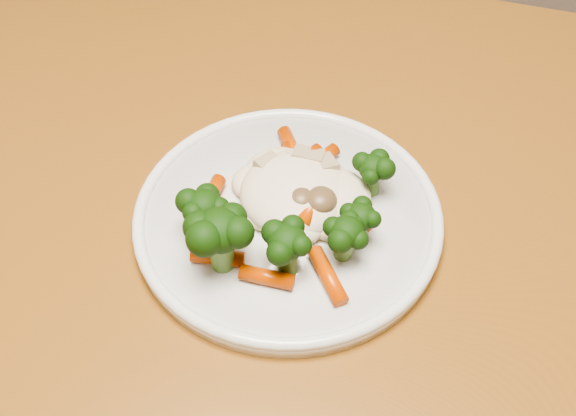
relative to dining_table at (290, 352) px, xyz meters
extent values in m
cube|color=#955C22|center=(0.00, 0.00, 0.07)|extent=(1.42, 1.05, 0.04)
cube|color=#955C22|center=(-0.64, 0.28, -0.31)|extent=(0.07, 0.07, 0.71)
cylinder|color=white|center=(-0.03, 0.06, 0.10)|extent=(0.24, 0.24, 0.01)
ellipsoid|color=#F8E8C7|center=(-0.03, 0.07, 0.12)|extent=(0.11, 0.09, 0.04)
ellipsoid|color=black|center=(-0.08, 0.01, 0.12)|extent=(0.05, 0.05, 0.04)
ellipsoid|color=black|center=(-0.05, -0.01, 0.13)|extent=(0.06, 0.06, 0.05)
ellipsoid|color=black|center=(-0.01, 0.01, 0.12)|extent=(0.05, 0.05, 0.04)
ellipsoid|color=black|center=(0.03, 0.04, 0.12)|extent=(0.04, 0.04, 0.04)
ellipsoid|color=black|center=(0.03, 0.06, 0.12)|extent=(0.04, 0.04, 0.03)
ellipsoid|color=black|center=(0.02, 0.11, 0.12)|extent=(0.04, 0.04, 0.03)
cylinder|color=#DF4D05|center=(-0.05, 0.10, 0.11)|extent=(0.04, 0.05, 0.01)
cylinder|color=#DF4D05|center=(-0.03, 0.12, 0.11)|extent=(0.02, 0.04, 0.01)
cylinder|color=#DF4D05|center=(0.01, 0.08, 0.11)|extent=(0.05, 0.03, 0.01)
cylinder|color=#DF4D05|center=(-0.09, 0.05, 0.11)|extent=(0.02, 0.04, 0.01)
cylinder|color=#DF4D05|center=(-0.06, -0.01, 0.11)|extent=(0.04, 0.02, 0.01)
cylinder|color=#DF4D05|center=(-0.02, -0.01, 0.11)|extent=(0.04, 0.02, 0.01)
cylinder|color=#DF4D05|center=(0.02, 0.01, 0.11)|extent=(0.04, 0.04, 0.01)
cylinder|color=#DF4D05|center=(-0.01, 0.06, 0.12)|extent=(0.01, 0.05, 0.01)
cylinder|color=#DF4D05|center=(-0.04, 0.10, 0.12)|extent=(0.03, 0.05, 0.01)
cylinder|color=#DF4D05|center=(-0.05, 0.12, 0.11)|extent=(0.04, 0.05, 0.01)
ellipsoid|color=brown|center=(-0.02, 0.06, 0.12)|extent=(0.02, 0.02, 0.02)
ellipsoid|color=brown|center=(-0.01, 0.07, 0.12)|extent=(0.03, 0.03, 0.02)
ellipsoid|color=brown|center=(-0.04, 0.07, 0.12)|extent=(0.02, 0.02, 0.01)
cube|color=tan|center=(-0.03, 0.11, 0.12)|extent=(0.03, 0.02, 0.01)
cube|color=tan|center=(-0.02, 0.11, 0.12)|extent=(0.03, 0.02, 0.01)
cube|color=tan|center=(-0.06, 0.09, 0.12)|extent=(0.02, 0.02, 0.01)
cube|color=tan|center=(-0.04, 0.10, 0.12)|extent=(0.02, 0.02, 0.01)
camera|label=1|loc=(0.13, -0.28, 0.54)|focal=45.00mm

